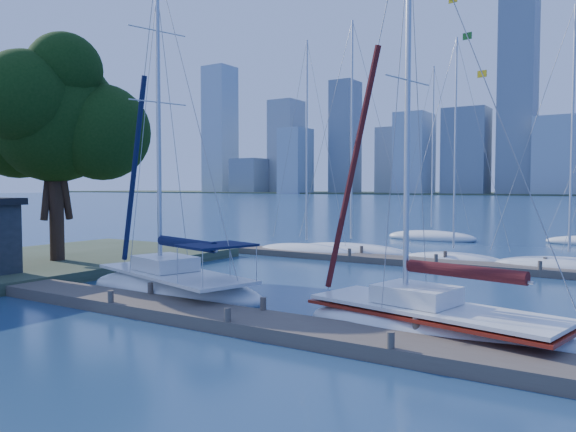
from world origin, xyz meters
The scene contains 12 objects.
ground centered at (0.00, 0.00, 0.00)m, with size 700.00×700.00×0.00m, color navy.
near_dock centered at (0.00, 0.00, 0.20)m, with size 26.00×2.00×0.40m, color brown.
far_dock centered at (2.00, 16.00, 0.18)m, with size 30.00×1.80×0.36m, color brown.
shore centered at (-17.00, 3.00, 0.25)m, with size 12.00×22.00×0.50m, color #38472D.
tree centered at (-15.37, 4.41, 7.92)m, with size 8.93×8.14×11.79m.
sailboat_navy centered at (-5.25, 2.31, 1.06)m, with size 8.86×4.99×13.63m.
sailboat_maroon centered at (5.09, 1.98, 1.09)m, with size 8.12×4.08×13.18m.
bg_boat_0 centered at (-7.66, 16.61, 0.27)m, with size 7.38×4.44×13.63m.
bg_boat_1 centered at (-5.19, 17.85, 0.29)m, with size 8.47×3.42×14.77m.
bg_boat_2 centered at (1.24, 17.52, 0.25)m, with size 6.13×3.20×12.72m.
bg_boat_3 centered at (7.02, 17.28, 0.28)m, with size 7.62×3.27×13.50m.
bg_boat_6 centered at (-4.28, 30.67, 0.28)m, with size 7.56×4.84×14.21m.
Camera 1 is at (10.06, -13.48, 4.29)m, focal length 35.00 mm.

